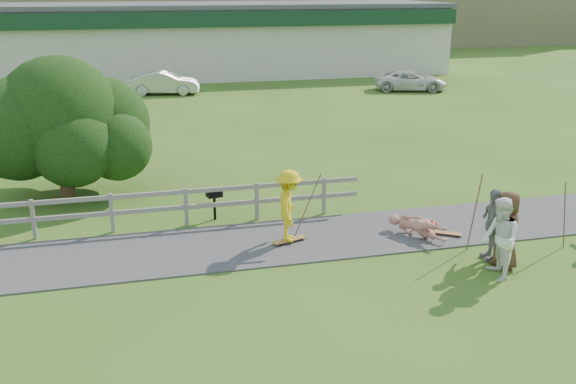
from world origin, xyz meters
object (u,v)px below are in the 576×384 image
Objects in this scene: spectator_a at (500,239)px; bbq at (215,204)px; spectator_b at (493,224)px; skater_fallen at (417,227)px; spectator_c at (507,230)px; car_silver at (164,83)px; skater_rider at (289,209)px; car_white at (410,81)px; tree at (63,141)px.

spectator_a reaches higher than bbq.
spectator_a is 1.06× the size of spectator_b.
spectator_c reaches higher than skater_fallen.
car_silver reaches higher than bbq.
bbq is (-5.75, 5.40, -0.50)m from spectator_a.
skater_rider is 5.31m from spectator_c.
spectator_c is at bearing -104.83° from skater_rider.
car_white is 0.75× the size of tree.
spectator_c is 7.95m from bbq.
spectator_a is 7.91m from bbq.
spectator_a is (0.73, -2.71, 0.65)m from skater_fallen.
spectator_b is at bearing 167.41° from spectator_a.
car_white is 4.91× the size of bbq.
bbq is at bearing 159.45° from car_white.
spectator_a is 2.10× the size of bbq.
skater_rider is at bearing 165.27° from car_white.
spectator_a is at bearing -41.28° from tree.
car_white is at bearing 35.38° from skater_fallen.
tree is (-10.42, 7.79, 0.87)m from spectator_b.
car_white is at bearing -88.23° from car_silver.
spectator_c is at bearing -48.23° from bbq.
spectator_a reaches higher than spectator_c.
bbq is (-6.23, 4.91, -0.49)m from spectator_c.
car_white is at bearing 40.76° from tree.
car_silver is at bearing -157.91° from spectator_a.
spectator_b is 0.50m from spectator_c.
spectator_c reaches higher than bbq.
tree is (-19.48, -16.79, 1.16)m from car_white.
car_silver is at bearing 18.72° from skater_rider.
skater_fallen is at bearing -158.42° from car_silver.
car_silver is (-6.09, 26.90, -0.22)m from spectator_b.
skater_rider is 0.99× the size of spectator_c.
spectator_c is 28.08m from car_silver.
spectator_c is at bearing -156.88° from car_silver.
skater_fallen is 2.87m from spectator_a.
tree is at bearing 116.23° from skater_fallen.
skater_rider is at bearing 142.10° from skater_fallen.
car_silver is 0.70× the size of tree.
car_white is (9.48, 25.57, -0.33)m from spectator_a.
skater_fallen is at bearing -142.62° from spectator_c.
tree is at bearing 131.52° from bbq.
car_silver is (-4.94, 25.18, 0.38)m from skater_fallen.
tree reaches higher than skater_fallen.
spectator_a is 1.01× the size of spectator_c.
car_silver is at bearing -158.51° from spectator_c.
tree reaches higher than bbq.
skater_rider is 26.23m from car_white.
skater_fallen is at bearing -139.84° from spectator_b.
tree is (-5.87, 5.63, 0.84)m from skater_rider.
spectator_c is at bearing 176.77° from car_white.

